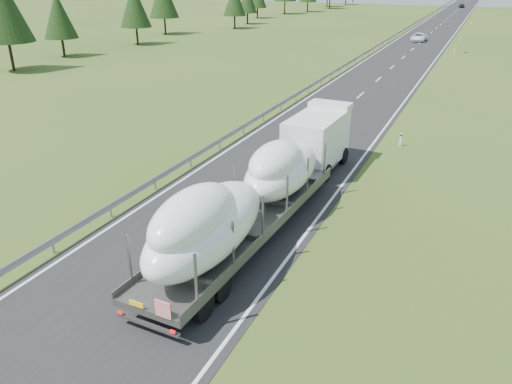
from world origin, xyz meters
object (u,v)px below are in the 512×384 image
at_px(highway_sign, 461,41).
at_px(distant_van, 419,37).
at_px(distant_car_dark, 462,6).
at_px(boat_truck, 264,182).

distance_m(highway_sign, distant_van, 14.45).
bearing_deg(distant_van, distant_car_dark, 88.76).
distance_m(boat_truck, distant_van, 77.65).
height_order(boat_truck, distant_van, boat_truck).
xyz_separation_m(distant_van, distant_car_dark, (1.09, 99.03, -0.03)).
bearing_deg(boat_truck, distant_car_dark, 90.57).
xyz_separation_m(boat_truck, distant_car_dark, (-1.75, 176.61, -1.65)).
xyz_separation_m(highway_sign, distant_van, (-7.76, 12.15, -1.09)).
xyz_separation_m(highway_sign, distant_car_dark, (-6.66, 111.18, -1.12)).
bearing_deg(boat_truck, highway_sign, 85.70).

